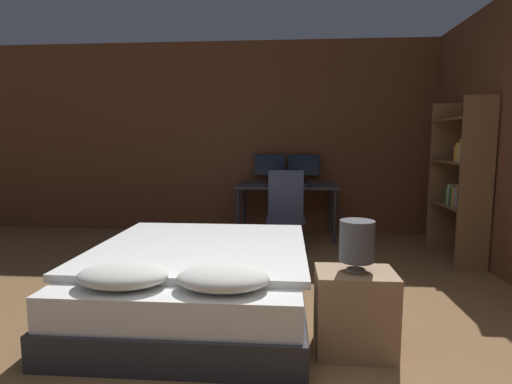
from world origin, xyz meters
The scene contains 11 objects.
wall_back centered at (0.00, 4.03, 1.35)m, with size 12.00×0.06×2.70m.
bed centered at (-0.59, 1.21, 0.25)m, with size 1.63×1.92×0.57m.
nightstand centered at (0.50, 0.66, 0.26)m, with size 0.47×0.34×0.51m.
bedside_lamp centered at (0.50, 0.66, 0.70)m, with size 0.21×0.21×0.31m.
desk centered at (0.08, 3.61, 0.64)m, with size 1.33×0.70×0.73m.
monitor_left centered at (-0.16, 3.86, 0.96)m, with size 0.44×0.16×0.40m.
monitor_right centered at (0.32, 3.86, 0.96)m, with size 0.44×0.16×0.40m.
keyboard centered at (0.08, 3.37, 0.74)m, with size 0.41×0.13×0.02m.
computer_mouse centered at (0.37, 3.37, 0.75)m, with size 0.07×0.05×0.04m.
office_chair centered at (0.07, 2.86, 0.38)m, with size 0.52×0.52×0.98m.
bookshelf centered at (1.94, 2.65, 0.94)m, with size 0.33×0.85×1.74m.
Camera 1 is at (0.08, -1.72, 1.29)m, focal length 28.00 mm.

